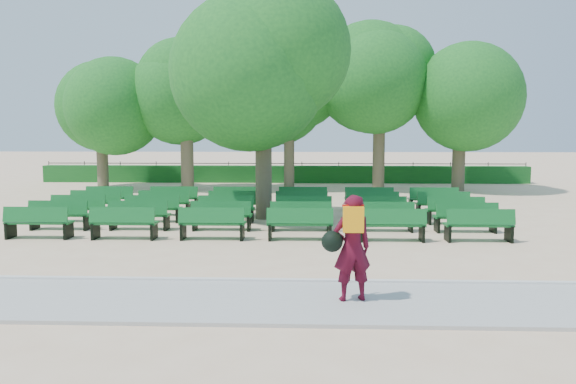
# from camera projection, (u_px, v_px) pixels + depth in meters

# --- Properties ---
(ground) EXTENTS (120.00, 120.00, 0.00)m
(ground) POSITION_uv_depth(u_px,v_px,m) (261.00, 226.00, 16.29)
(ground) COLOR beige
(paving) EXTENTS (30.00, 2.20, 0.06)m
(paving) POSITION_uv_depth(u_px,v_px,m) (221.00, 301.00, 8.93)
(paving) COLOR #AAAAA5
(paving) RESTS_ON ground
(curb) EXTENTS (30.00, 0.12, 0.10)m
(curb) POSITION_uv_depth(u_px,v_px,m) (231.00, 281.00, 10.07)
(curb) COLOR silver
(curb) RESTS_ON ground
(hedge) EXTENTS (26.00, 0.70, 0.90)m
(hedge) POSITION_uv_depth(u_px,v_px,m) (283.00, 174.00, 30.15)
(hedge) COLOR #175A1F
(hedge) RESTS_ON ground
(fence) EXTENTS (26.00, 0.10, 1.02)m
(fence) POSITION_uv_depth(u_px,v_px,m) (284.00, 182.00, 30.59)
(fence) COLOR black
(fence) RESTS_ON ground
(tree_line) EXTENTS (21.80, 6.80, 7.04)m
(tree_line) POSITION_uv_depth(u_px,v_px,m) (279.00, 190.00, 26.22)
(tree_line) COLOR #1D6C21
(tree_line) RESTS_ON ground
(bench_array) EXTENTS (1.69, 0.63, 1.05)m
(bench_array) POSITION_uv_depth(u_px,v_px,m) (265.00, 220.00, 16.83)
(bench_array) COLOR #106024
(bench_array) RESTS_ON ground
(tree_among) EXTENTS (4.69, 4.69, 6.40)m
(tree_among) POSITION_uv_depth(u_px,v_px,m) (263.00, 81.00, 17.18)
(tree_among) COLOR brown
(tree_among) RESTS_ON ground
(person) EXTENTS (0.83, 0.54, 1.68)m
(person) POSITION_uv_depth(u_px,v_px,m) (350.00, 246.00, 8.81)
(person) COLOR #460A1A
(person) RESTS_ON ground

